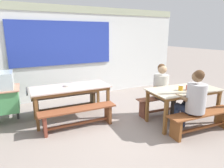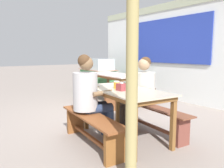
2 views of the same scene
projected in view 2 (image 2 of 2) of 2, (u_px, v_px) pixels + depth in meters
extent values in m
plane|color=gray|center=(100.00, 116.00, 4.64)|extent=(40.00, 40.00, 0.00)
cube|color=silver|center=(182.00, 55.00, 5.96)|extent=(6.78, 0.12, 2.48)
cube|color=#263BA3|center=(164.00, 41.00, 6.33)|extent=(2.92, 0.03, 1.23)
cube|color=#ADB596|center=(185.00, 3.00, 5.79)|extent=(6.78, 0.20, 0.20)
cube|color=beige|center=(114.00, 75.00, 5.78)|extent=(1.73, 0.81, 0.03)
cube|color=brown|center=(114.00, 76.00, 5.79)|extent=(1.65, 0.75, 0.06)
cube|color=brown|center=(142.00, 93.00, 5.37)|extent=(0.06, 0.06, 0.68)
cube|color=brown|center=(121.00, 96.00, 5.03)|extent=(0.06, 0.06, 0.68)
cube|color=brown|center=(108.00, 86.00, 6.65)|extent=(0.06, 0.06, 0.68)
cube|color=brown|center=(89.00, 87.00, 6.31)|extent=(0.06, 0.06, 0.68)
cube|color=#BEB097|center=(124.00, 90.00, 3.34)|extent=(1.60, 0.89, 0.02)
cube|color=brown|center=(124.00, 93.00, 3.35)|extent=(1.52, 0.82, 0.06)
cube|color=brown|center=(173.00, 126.00, 2.97)|extent=(0.06, 0.06, 0.68)
cube|color=brown|center=(134.00, 135.00, 2.65)|extent=(0.06, 0.06, 0.68)
cube|color=brown|center=(118.00, 105.00, 4.15)|extent=(0.06, 0.06, 0.68)
cube|color=brown|center=(86.00, 109.00, 3.83)|extent=(0.06, 0.06, 0.68)
cube|color=#503A26|center=(130.00, 85.00, 6.12)|extent=(1.66, 0.38, 0.03)
cube|color=#4D3C25|center=(148.00, 97.00, 5.57)|extent=(0.07, 0.27, 0.41)
cube|color=#523920|center=(116.00, 90.00, 6.74)|extent=(0.07, 0.27, 0.41)
cube|color=#503A26|center=(130.00, 97.00, 6.17)|extent=(1.37, 0.10, 0.04)
cube|color=brown|center=(95.00, 89.00, 5.53)|extent=(1.59, 0.38, 0.03)
cube|color=brown|center=(110.00, 102.00, 5.01)|extent=(0.07, 0.27, 0.40)
cube|color=brown|center=(84.00, 93.00, 6.12)|extent=(0.07, 0.27, 0.40)
cube|color=brown|center=(96.00, 101.00, 5.58)|extent=(1.30, 0.10, 0.04)
cube|color=brown|center=(152.00, 107.00, 3.66)|extent=(1.58, 0.41, 0.02)
cube|color=brown|center=(183.00, 132.00, 3.13)|extent=(0.08, 0.24, 0.41)
cube|color=brown|center=(128.00, 111.00, 4.26)|extent=(0.08, 0.24, 0.41)
cube|color=brown|center=(151.00, 126.00, 3.71)|extent=(1.29, 0.15, 0.04)
cube|color=brown|center=(92.00, 117.00, 3.11)|extent=(1.50, 0.44, 0.03)
cube|color=brown|center=(115.00, 147.00, 2.61)|extent=(0.08, 0.27, 0.41)
cube|color=brown|center=(76.00, 120.00, 3.67)|extent=(0.08, 0.27, 0.41)
cube|color=brown|center=(92.00, 139.00, 3.16)|extent=(1.20, 0.15, 0.04)
cube|color=#4A9858|center=(97.00, 77.00, 7.55)|extent=(1.41, 0.75, 0.48)
cube|color=silver|center=(97.00, 64.00, 7.49)|extent=(1.27, 0.68, 0.37)
cube|color=tan|center=(97.00, 70.00, 7.52)|extent=(1.50, 0.84, 0.02)
cylinder|color=black|center=(98.00, 81.00, 8.30)|extent=(0.52, 0.08, 0.52)
cylinder|color=black|center=(80.00, 83.00, 7.93)|extent=(0.52, 0.08, 0.52)
cylinder|color=#333333|center=(107.00, 90.00, 7.07)|extent=(0.05, 0.05, 0.26)
cylinder|color=#3F3F3F|center=(111.00, 75.00, 6.80)|extent=(0.08, 0.66, 0.04)
cylinder|color=navy|center=(110.00, 124.00, 3.43)|extent=(0.11, 0.11, 0.43)
cylinder|color=navy|center=(104.00, 121.00, 3.58)|extent=(0.11, 0.11, 0.43)
cylinder|color=navy|center=(100.00, 109.00, 3.30)|extent=(0.16, 0.42, 0.13)
cylinder|color=navy|center=(94.00, 106.00, 3.45)|extent=(0.16, 0.42, 0.13)
cylinder|color=#AFACAF|center=(85.00, 91.00, 3.24)|extent=(0.35, 0.35, 0.55)
sphere|color=brown|center=(86.00, 63.00, 3.20)|extent=(0.20, 0.20, 0.20)
sphere|color=#4C331E|center=(84.00, 61.00, 3.18)|extent=(0.19, 0.19, 0.19)
cylinder|color=brown|center=(103.00, 93.00, 3.17)|extent=(0.09, 0.31, 0.08)
cylinder|color=brown|center=(91.00, 89.00, 3.50)|extent=(0.09, 0.31, 0.07)
cylinder|color=#403933|center=(123.00, 118.00, 3.75)|extent=(0.11, 0.11, 0.43)
cylinder|color=#403933|center=(129.00, 121.00, 3.59)|extent=(0.11, 0.11, 0.43)
cylinder|color=#403933|center=(132.00, 101.00, 3.80)|extent=(0.17, 0.43, 0.13)
cylinder|color=#403933|center=(139.00, 103.00, 3.65)|extent=(0.17, 0.43, 0.13)
cylinder|color=#B7B6AD|center=(144.00, 87.00, 3.79)|extent=(0.35, 0.35, 0.51)
sphere|color=tan|center=(144.00, 64.00, 3.72)|extent=(0.20, 0.20, 0.20)
sphere|color=#4C331E|center=(145.00, 62.00, 3.73)|extent=(0.18, 0.18, 0.18)
cylinder|color=tan|center=(129.00, 87.00, 3.87)|extent=(0.10, 0.31, 0.07)
cylinder|color=tan|center=(143.00, 90.00, 3.53)|extent=(0.10, 0.31, 0.09)
cube|color=#923539|center=(121.00, 87.00, 3.23)|extent=(0.13, 0.10, 0.10)
cube|color=white|center=(121.00, 83.00, 3.22)|extent=(0.05, 0.03, 0.02)
cylinder|color=gold|center=(117.00, 85.00, 3.43)|extent=(0.09, 0.09, 0.10)
cylinder|color=white|center=(117.00, 82.00, 3.42)|extent=(0.08, 0.08, 0.02)
cylinder|color=silver|center=(114.00, 73.00, 5.84)|extent=(0.17, 0.17, 0.04)
cylinder|color=#9E8E57|center=(132.00, 63.00, 2.11)|extent=(0.12, 0.12, 2.41)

